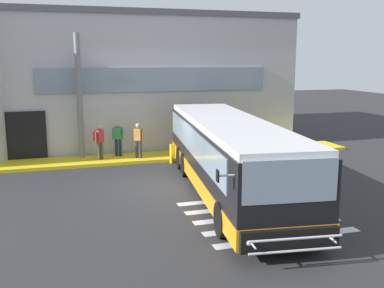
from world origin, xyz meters
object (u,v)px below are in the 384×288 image
at_px(passenger_by_doorway, 118,137).
at_px(safety_bollard_yellow, 172,154).
at_px(passenger_at_curb_edge, 138,139).
at_px(bus_main_foreground, 229,157).
at_px(passenger_near_column, 99,140).
at_px(entry_support_column, 79,96).

height_order(passenger_by_doorway, safety_bollard_yellow, passenger_by_doorway).
bearing_deg(passenger_at_curb_edge, bus_main_foreground, -70.12).
relative_size(bus_main_foreground, passenger_at_curb_edge, 7.31).
xyz_separation_m(passenger_near_column, safety_bollard_yellow, (3.23, -1.03, -0.66)).
height_order(passenger_near_column, passenger_by_doorway, same).
bearing_deg(bus_main_foreground, passenger_by_doorway, 114.22).
bearing_deg(passenger_by_doorway, passenger_near_column, -149.03).
distance_m(passenger_by_doorway, passenger_at_curb_edge, 1.14).
xyz_separation_m(entry_support_column, bus_main_foreground, (4.80, -7.03, -1.75)).
relative_size(passenger_by_doorway, safety_bollard_yellow, 1.86).
relative_size(entry_support_column, bus_main_foreground, 0.48).
height_order(entry_support_column, passenger_at_curb_edge, entry_support_column).
xyz_separation_m(entry_support_column, passenger_near_column, (0.78, -0.77, -1.97)).
distance_m(bus_main_foreground, passenger_by_doorway, 7.49).
xyz_separation_m(entry_support_column, passenger_by_doorway, (1.73, -0.21, -2.01)).
distance_m(entry_support_column, safety_bollard_yellow, 5.12).
bearing_deg(safety_bollard_yellow, passenger_near_column, 162.37).
bearing_deg(safety_bollard_yellow, entry_support_column, 155.80).
height_order(bus_main_foreground, passenger_near_column, bus_main_foreground).
relative_size(passenger_at_curb_edge, safety_bollard_yellow, 1.86).
height_order(bus_main_foreground, safety_bollard_yellow, bus_main_foreground).
height_order(passenger_near_column, passenger_at_curb_edge, same).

